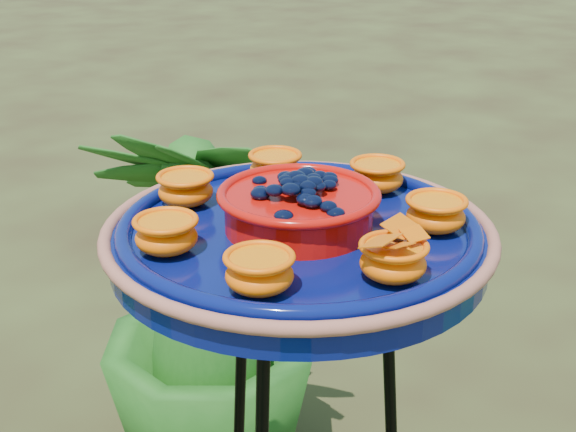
{
  "coord_description": "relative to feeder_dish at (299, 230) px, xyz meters",
  "views": [
    {
      "loc": [
        -0.76,
        -0.48,
        1.44
      ],
      "look_at": [
        0.0,
        0.06,
        1.04
      ],
      "focal_mm": 50.0,
      "sensor_mm": 36.0,
      "label": 1
    }
  ],
  "objects": [
    {
      "name": "feeder_dish",
      "position": [
        0.0,
        0.0,
        0.0
      ],
      "size": [
        0.6,
        0.6,
        0.12
      ],
      "rotation": [
        0.0,
        0.0,
        -0.27
      ],
      "color": "#060E4F",
      "rests_on": "tripod_stand"
    },
    {
      "name": "shrub_back_right",
      "position": [
        0.49,
        0.59,
        -0.53
      ],
      "size": [
        0.68,
        0.68,
        0.96
      ],
      "primitive_type": "imported",
      "rotation": [
        0.0,
        0.0,
        1.9
      ],
      "color": "#1C5216",
      "rests_on": "ground"
    }
  ]
}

